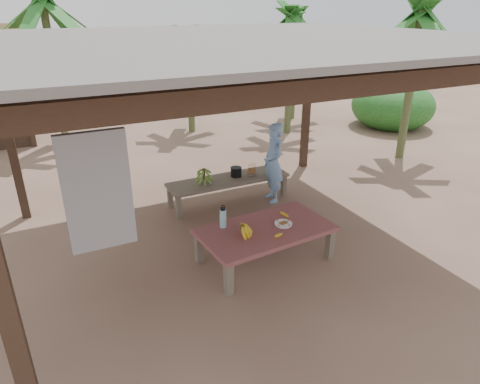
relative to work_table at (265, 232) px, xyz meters
name	(u,v)px	position (x,y,z in m)	size (l,w,h in m)	color
ground	(234,242)	(-0.19, 0.63, -0.43)	(80.00, 80.00, 0.00)	brown
pavilion	(232,50)	(-0.20, 0.62, 2.34)	(6.60, 5.60, 2.95)	black
work_table	(265,232)	(0.00, 0.00, 0.00)	(1.87, 1.14, 0.50)	brown
bench	(229,181)	(0.35, 1.98, -0.04)	(2.20, 0.61, 0.45)	brown
ripe_banana_bunch	(241,230)	(-0.39, -0.03, 0.15)	(0.28, 0.24, 0.17)	yellow
plate	(283,224)	(0.27, -0.03, 0.08)	(0.25, 0.25, 0.04)	white
loose_banana_front	(278,235)	(0.04, -0.28, 0.09)	(0.04, 0.17, 0.04)	yellow
loose_banana_side	(285,214)	(0.43, 0.20, 0.09)	(0.04, 0.16, 0.04)	yellow
water_flask	(223,218)	(-0.51, 0.29, 0.21)	(0.09, 0.09, 0.33)	#3FB4C6
green_banana_stalk	(204,175)	(-0.12, 1.98, 0.16)	(0.25, 0.25, 0.28)	#598C2D
cooking_pot	(236,172)	(0.52, 2.01, 0.10)	(0.19, 0.19, 0.17)	black
skewer_rack	(252,169)	(0.80, 1.93, 0.14)	(0.18, 0.08, 0.24)	#A57F47
woman	(273,163)	(1.10, 1.69, 0.29)	(0.53, 0.35, 1.44)	#7BA9E9
banana_plant_ne	(292,28)	(3.71, 5.37, 2.30)	(1.80, 1.80, 3.23)	#596638
banana_plant_n	(188,50)	(1.38, 6.67, 1.76)	(1.80, 1.80, 2.67)	#596638
banana_plant_nw	(44,11)	(-1.93, 7.02, 2.72)	(1.80, 1.80, 3.66)	#596638
banana_plant_e	(420,25)	(4.99, 2.43, 2.47)	(1.80, 1.80, 3.40)	#596638
banana_plant_far	(296,28)	(4.72, 6.72, 2.22)	(1.80, 1.80, 3.14)	#596638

